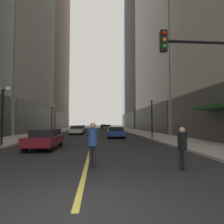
% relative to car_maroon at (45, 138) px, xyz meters
% --- Properties ---
extents(ground_plane, '(200.00, 200.00, 0.00)m').
position_rel_car_maroon_xyz_m(ground_plane, '(3.10, 25.23, -0.72)').
color(ground_plane, '#262628').
extents(sidewalk_left, '(4.50, 78.00, 0.15)m').
position_rel_car_maroon_xyz_m(sidewalk_left, '(-5.15, 25.23, -0.64)').
color(sidewalk_left, '#ADA8A0').
rests_on(sidewalk_left, ground).
extents(sidewalk_right, '(4.50, 78.00, 0.15)m').
position_rel_car_maroon_xyz_m(sidewalk_right, '(11.35, 25.23, -0.64)').
color(sidewalk_right, '#ADA8A0').
rests_on(sidewalk_right, ground).
extents(lane_centre_stripe, '(0.16, 70.00, 0.01)m').
position_rel_car_maroon_xyz_m(lane_centre_stripe, '(3.10, 25.23, -0.71)').
color(lane_centre_stripe, '#E5D64C').
rests_on(lane_centre_stripe, ground).
extents(storefront_awning_right, '(1.60, 5.03, 3.12)m').
position_rel_car_maroon_xyz_m(storefront_awning_right, '(12.79, 0.45, 2.27)').
color(storefront_awning_right, '#144C1E').
rests_on(storefront_awning_right, ground).
extents(car_maroon, '(1.83, 4.34, 1.32)m').
position_rel_car_maroon_xyz_m(car_maroon, '(0.00, 0.00, 0.00)').
color(car_maroon, maroon).
rests_on(car_maroon, ground).
extents(car_blue, '(2.08, 4.18, 1.32)m').
position_rel_car_maroon_xyz_m(car_blue, '(5.70, 9.27, 0.00)').
color(car_blue, navy).
rests_on(car_blue, ground).
extents(car_white, '(2.07, 4.25, 1.32)m').
position_rel_car_maroon_xyz_m(car_white, '(0.47, 16.98, 0.00)').
color(car_white, silver).
rests_on(car_white, ground).
extents(car_red, '(1.90, 4.12, 1.32)m').
position_rel_car_maroon_xyz_m(car_red, '(0.42, 23.74, -0.00)').
color(car_red, '#B21919').
rests_on(car_red, ground).
extents(car_grey, '(1.87, 4.53, 1.32)m').
position_rel_car_maroon_xyz_m(car_grey, '(5.99, 33.99, 0.00)').
color(car_grey, slate).
rests_on(car_grey, ground).
extents(car_black, '(1.91, 4.75, 1.32)m').
position_rel_car_maroon_xyz_m(car_black, '(5.45, 44.40, 0.00)').
color(car_black, black).
rests_on(car_black, ground).
extents(pedestrian_in_blue_hoodie, '(0.46, 0.46, 1.78)m').
position_rel_car_maroon_xyz_m(pedestrian_in_blue_hoodie, '(3.36, -5.93, 0.32)').
color(pedestrian_in_blue_hoodie, black).
rests_on(pedestrian_in_blue_hoodie, ground).
extents(pedestrian_in_black_coat, '(0.48, 0.48, 1.61)m').
position_rel_car_maroon_xyz_m(pedestrian_in_black_coat, '(6.72, -6.56, 0.21)').
color(pedestrian_in_black_coat, black).
rests_on(pedestrian_in_black_coat, ground).
extents(traffic_light_near_right, '(3.43, 0.35, 5.65)m').
position_rel_car_maroon_xyz_m(traffic_light_near_right, '(8.45, -5.89, 3.02)').
color(traffic_light_near_right, black).
rests_on(traffic_light_near_right, ground).
extents(street_lamp_left_near, '(1.06, 0.36, 4.43)m').
position_rel_car_maroon_xyz_m(street_lamp_left_near, '(-3.30, 0.94, 2.54)').
color(street_lamp_left_near, black).
rests_on(street_lamp_left_near, ground).
extents(street_lamp_left_far, '(1.06, 0.36, 4.43)m').
position_rel_car_maroon_xyz_m(street_lamp_left_far, '(-3.30, 16.37, 2.54)').
color(street_lamp_left_far, black).
rests_on(street_lamp_left_far, ground).
extents(street_lamp_right_mid, '(1.06, 0.36, 4.43)m').
position_rel_car_maroon_xyz_m(street_lamp_right_mid, '(9.50, 7.23, 2.54)').
color(street_lamp_right_mid, black).
rests_on(street_lamp_right_mid, ground).
extents(fire_hydrant_right, '(0.28, 0.28, 0.80)m').
position_rel_car_maroon_xyz_m(fire_hydrant_right, '(10.00, 1.00, -0.32)').
color(fire_hydrant_right, red).
rests_on(fire_hydrant_right, ground).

